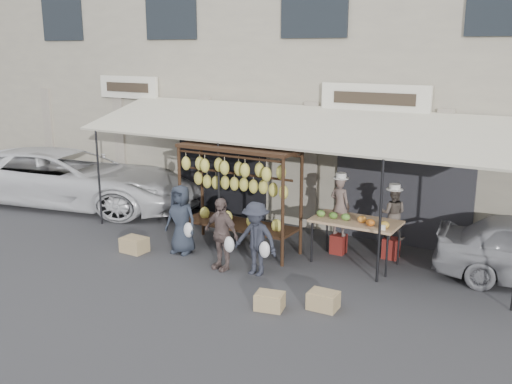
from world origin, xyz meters
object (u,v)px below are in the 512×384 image
crate_near_a (270,301)px  crate_near_b (323,300)px  produce_table (355,222)px  vendor_right (393,213)px  customer_left (181,219)px  vendor_left (340,206)px  crate_far (134,245)px  customer_right (256,239)px  banana_rack (238,178)px  van (64,164)px  customer_mid (221,234)px

crate_near_a → crate_near_b: crate_near_b is taller
produce_table → vendor_right: (0.54, 0.69, 0.08)m
vendor_right → customer_left: bearing=15.3°
vendor_left → crate_far: vendor_left is taller
customer_right → banana_rack: bearing=139.2°
crate_near_b → crate_far: (-4.55, 0.45, 0.01)m
vendor_right → crate_near_b: (-0.22, -2.86, -0.81)m
customer_left → produce_table: bearing=17.8°
banana_rack → crate_far: size_ratio=4.99×
crate_near_b → van: 9.20m
banana_rack → van: (-6.09, 0.73, -0.45)m
vendor_left → customer_right: (-0.90, -1.88, -0.32)m
vendor_right → crate_near_a: 3.56m
customer_right → crate_near_a: (0.96, -1.17, -0.57)m
crate_far → customer_right: bearing=5.1°
customer_right → crate_near_a: 1.62m
customer_mid → van: (-6.39, 1.79, 0.40)m
crate_far → banana_rack: bearing=33.9°
vendor_right → crate_near_b: bearing=74.4°
customer_left → crate_near_b: 3.82m
vendor_left → vendor_right: 1.08m
van → vendor_right: bearing=-99.7°
vendor_right → crate_far: vendor_right is taller
banana_rack → customer_left: size_ratio=1.78×
produce_table → crate_near_b: produce_table is taller
produce_table → crate_near_a: size_ratio=3.71×
banana_rack → crate_far: bearing=-146.1°
vendor_right → banana_rack: bearing=10.8°
banana_rack → crate_near_b: 3.50m
customer_mid → crate_near_a: size_ratio=3.12×
customer_right → crate_near_b: size_ratio=2.96×
crate_far → vendor_right: bearing=26.9°
produce_table → customer_right: 2.03m
van → banana_rack: bearing=-109.5°
vendor_left → crate_near_a: vendor_left is taller
produce_table → vendor_right: bearing=52.3°
produce_table → vendor_right: size_ratio=1.61×
banana_rack → vendor_left: (1.91, 0.91, -0.54)m
produce_table → crate_far: (-4.23, -1.72, -0.71)m
crate_near_b → vendor_left: bearing=107.6°
crate_near_a → crate_far: bearing=166.5°
customer_left → crate_far: 1.16m
vendor_right → customer_right: size_ratio=0.75×
produce_table → van: size_ratio=0.32×
crate_near_a → van: van is taller
customer_left → customer_right: size_ratio=1.03×
vendor_right → customer_right: bearing=37.0°
vendor_right → crate_near_b: 2.98m
vendor_right → vendor_left: bearing=4.2°
banana_rack → vendor_left: 2.19m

